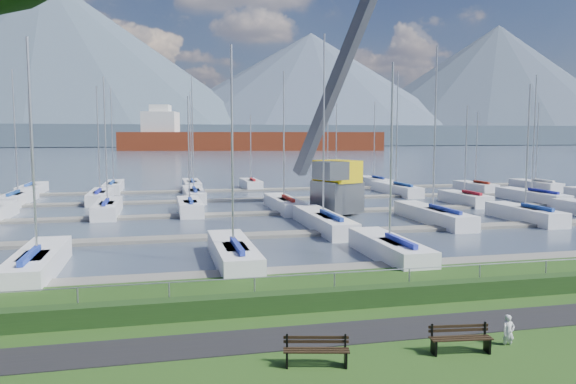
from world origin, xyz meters
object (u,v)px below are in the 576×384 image
object	(u,v)px
bench_left	(316,351)
person	(509,328)
bench_right	(460,339)
crane	(338,146)

from	to	relation	value
bench_left	person	distance (m)	6.04
person	bench_right	bearing A→B (deg)	-173.45
bench_left	person	size ratio (longest dim) A/B	1.71
person	crane	xyz separation A→B (m)	(4.68, 30.92, 4.79)
bench_right	person	distance (m)	1.74
bench_left	bench_right	xyz separation A→B (m)	(4.31, -0.05, 0.00)
bench_left	person	world-z (taller)	person
bench_right	crane	xyz separation A→B (m)	(6.41, 31.13, 4.91)
crane	person	bearing A→B (deg)	-121.40
crane	bench_right	bearing A→B (deg)	-124.42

